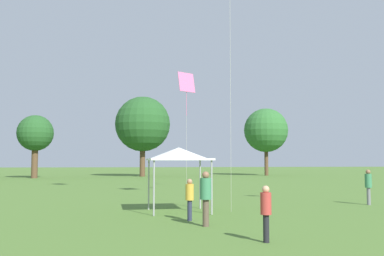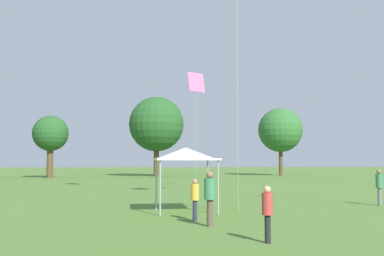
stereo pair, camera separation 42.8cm
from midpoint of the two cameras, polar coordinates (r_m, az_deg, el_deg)
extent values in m
cylinder|color=#282D42|center=(16.76, 1.12, -10.43)|extent=(0.19, 0.19, 0.75)
cylinder|color=gold|center=(16.70, 1.11, -8.14)|extent=(0.35, 0.35, 0.59)
sphere|color=#A37556|center=(16.67, 1.11, -6.82)|extent=(0.20, 0.20, 0.20)
cylinder|color=brown|center=(15.33, 3.10, -10.73)|extent=(0.23, 0.23, 0.90)
cylinder|color=#387A51|center=(15.26, 3.09, -7.71)|extent=(0.41, 0.41, 0.71)
sphere|color=brown|center=(15.24, 3.08, -5.98)|extent=(0.24, 0.24, 0.24)
cylinder|color=slate|center=(24.24, 23.20, -8.03)|extent=(0.23, 0.23, 0.86)
cylinder|color=#387A51|center=(24.20, 23.15, -6.21)|extent=(0.43, 0.43, 0.68)
sphere|color=brown|center=(24.18, 23.12, -5.17)|extent=(0.23, 0.23, 0.23)
cylinder|color=black|center=(12.51, 10.58, -12.50)|extent=(0.17, 0.17, 0.75)
cylinder|color=#B23833|center=(12.43, 10.54, -9.45)|extent=(0.32, 0.32, 0.59)
sphere|color=tan|center=(12.40, 10.51, -7.69)|extent=(0.20, 0.20, 0.20)
cube|color=white|center=(19.53, -0.19, -4.00)|extent=(2.74, 2.74, 0.08)
cone|color=white|center=(19.53, -0.19, -3.19)|extent=(2.60, 2.60, 0.48)
cylinder|color=#99999E|center=(20.61, -3.96, -7.20)|extent=(0.07, 0.07, 2.22)
cylinder|color=#99999E|center=(20.93, 2.60, -7.16)|extent=(0.07, 0.07, 2.22)
cylinder|color=#99999E|center=(18.24, -3.39, -7.60)|extent=(0.07, 0.07, 2.22)
cylinder|color=#99999E|center=(18.60, 4.00, -7.53)|extent=(0.07, 0.07, 2.22)
cube|color=pink|center=(28.32, 0.98, 5.83)|extent=(1.18, 0.89, 1.23)
cylinder|color=pink|center=(28.13, 0.98, 3.28)|extent=(0.02, 0.02, 1.66)
cylinder|color=#BCB7A8|center=(27.92, 0.99, -1.38)|extent=(0.01, 0.01, 7.12)
cylinder|color=brown|center=(60.40, -17.40, -3.96)|extent=(0.79, 0.79, 4.47)
sphere|color=#235123|center=(60.51, -17.33, -0.65)|extent=(4.56, 4.56, 4.56)
cylinder|color=brown|center=(63.67, -4.36, -3.78)|extent=(0.75, 0.75, 5.26)
sphere|color=#235123|center=(63.88, -4.34, 0.50)|extent=(7.78, 7.78, 7.78)
cylinder|color=brown|center=(68.41, 11.38, -3.86)|extent=(0.57, 0.57, 4.98)
sphere|color=#2D662D|center=(68.56, 11.33, -0.25)|extent=(6.61, 6.61, 6.61)
camera|label=1|loc=(0.21, -88.93, -0.08)|focal=42.00mm
camera|label=2|loc=(0.21, 91.07, 0.08)|focal=42.00mm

